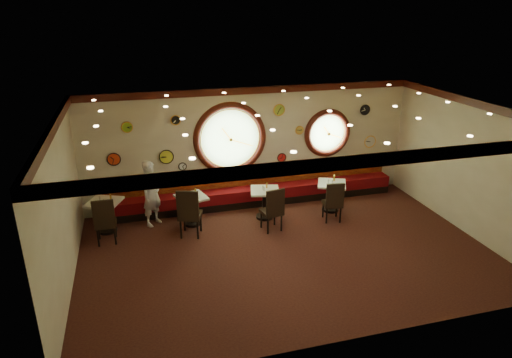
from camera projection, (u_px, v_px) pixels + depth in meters
The scene contains 50 objects.
floor at pixel (286, 251), 10.24m from camera, with size 9.00×6.00×0.00m, color black.
ceiling at pixel (290, 111), 9.08m from camera, with size 9.00×6.00×0.02m, color gold.
wall_back at pixel (252, 146), 12.36m from camera, with size 9.00×0.02×3.20m, color beige.
wall_front at pixel (353, 256), 6.96m from camera, with size 9.00×0.02×3.20m, color beige.
wall_left at pixel (61, 209), 8.54m from camera, with size 0.02×6.00×3.20m, color beige.
wall_right at pixel (468, 167), 10.78m from camera, with size 0.02×6.00×3.20m, color beige.
molding_back at pixel (252, 90), 11.77m from camera, with size 9.00×0.10×0.18m, color #3B100A.
molding_front at pixel (359, 162), 6.46m from camera, with size 9.00×0.10×0.18m, color #3B100A.
molding_left at pixel (51, 131), 8.01m from camera, with size 0.10×6.00×0.18m, color #3B100A.
molding_right at pixel (477, 103), 10.22m from camera, with size 0.10×6.00×0.18m, color #3B100A.
banquette_base at pixel (254, 200), 12.65m from camera, with size 8.00×0.55×0.20m, color black.
banquette_seat at pixel (254, 192), 12.56m from camera, with size 8.00×0.55×0.30m, color #5C070D.
banquette_back at pixel (252, 176), 12.61m from camera, with size 8.00×0.10×0.55m, color #5C0708.
porthole_left_glass at pixel (230, 139), 12.11m from camera, with size 1.66×1.66×0.02m, color #99CC7A.
porthole_left_frame at pixel (230, 139), 12.10m from camera, with size 1.98×1.98×0.18m, color #3B100A.
porthole_left_ring at pixel (230, 139), 12.07m from camera, with size 1.61×1.61×0.03m, color gold.
porthole_right_glass at pixel (327, 133), 12.83m from camera, with size 1.10×1.10×0.02m, color #99CC7A.
porthole_right_frame at pixel (327, 133), 12.81m from camera, with size 1.38×1.38×0.18m, color #3B100A.
porthole_right_ring at pixel (328, 133), 12.79m from camera, with size 1.09×1.09×0.03m, color gold.
wall_clock_0 at pixel (166, 157), 11.79m from camera, with size 0.36×0.36×0.03m, color yellow.
wall_clock_1 at pixel (114, 159), 11.45m from camera, with size 0.32×0.32×0.03m, color red.
wall_clock_2 at pixel (279, 110), 12.17m from camera, with size 0.30×0.30×0.03m, color #99B939.
wall_clock_3 at pixel (176, 120), 11.52m from camera, with size 0.24×0.24×0.03m, color black.
wall_clock_4 at pixel (282, 158), 12.68m from camera, with size 0.24×0.24×0.03m, color red.
wall_clock_5 at pixel (365, 110), 12.85m from camera, with size 0.28×0.28×0.03m, color black.
wall_clock_6 at pixel (182, 166), 11.99m from camera, with size 0.20×0.20×0.03m, color white.
wall_clock_7 at pixel (299, 130), 12.53m from camera, with size 0.22×0.22×0.03m, color gold.
wall_clock_8 at pixel (127, 127), 11.26m from camera, with size 0.26×0.26×0.03m, color #79A921.
wall_clock_9 at pixel (370, 142), 13.26m from camera, with size 0.34×0.34×0.03m, color silver.
table_a at pixel (105, 212), 10.97m from camera, with size 0.96×0.96×0.80m.
table_b at pixel (192, 207), 11.34m from camera, with size 0.85×0.85×0.76m.
table_c at pixel (265, 200), 11.68m from camera, with size 0.87×0.87×0.78m.
table_d at pixel (331, 193), 12.11m from camera, with size 0.95×0.95×0.79m.
chair_a at pixel (105, 218), 10.34m from camera, with size 0.48×0.48×0.70m.
chair_b at pixel (189, 210), 10.64m from camera, with size 0.65×0.65×0.76m.
chair_c at pixel (273, 207), 10.93m from camera, with size 0.54×0.54×0.70m.
chair_d at pixel (334, 199), 11.42m from camera, with size 0.52×0.52×0.67m.
condiment_a_salt at pixel (100, 199), 10.89m from camera, with size 0.03×0.03×0.09m, color silver.
condiment_b_salt at pixel (185, 193), 11.27m from camera, with size 0.04×0.04×0.10m, color silver.
condiment_c_salt at pixel (263, 188), 11.59m from camera, with size 0.03×0.03×0.10m, color silver.
condiment_d_salt at pixel (328, 181), 11.97m from camera, with size 0.03×0.03×0.09m, color silver.
condiment_a_pepper at pixel (104, 201), 10.77m from camera, with size 0.03×0.03×0.09m, color silver.
condiment_b_pepper at pixel (192, 194), 11.22m from camera, with size 0.04×0.04×0.10m, color silver.
condiment_c_pepper at pixel (264, 189), 11.52m from camera, with size 0.04×0.04×0.10m, color silver.
condiment_d_pepper at pixel (332, 182), 11.94m from camera, with size 0.03×0.03×0.10m, color silver.
condiment_a_bottle at pixel (111, 197), 10.92m from camera, with size 0.05×0.05×0.15m, color gold.
condiment_b_bottle at pixel (195, 191), 11.37m from camera, with size 0.04×0.04×0.14m, color gold.
condiment_c_bottle at pixel (267, 185), 11.68m from camera, with size 0.05×0.05×0.15m, color orange.
condiment_d_bottle at pixel (334, 178), 12.12m from camera, with size 0.05×0.05×0.17m, color gold.
waiter at pixel (152, 193), 11.23m from camera, with size 0.61×0.40×1.67m, color silver.
Camera 1 is at (-3.04, -8.46, 5.21)m, focal length 32.00 mm.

